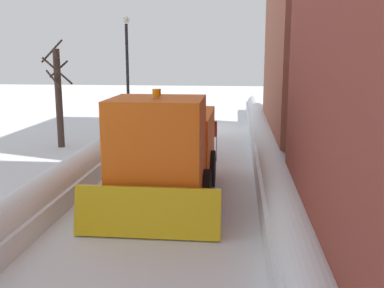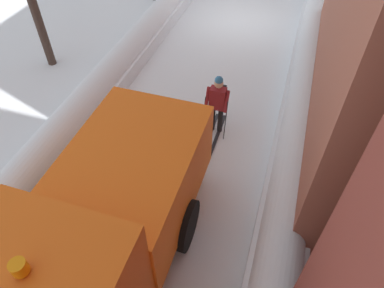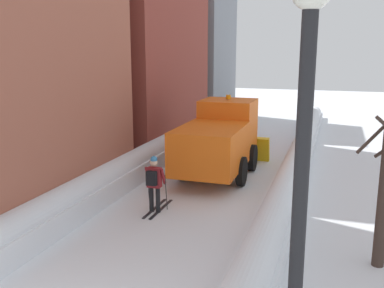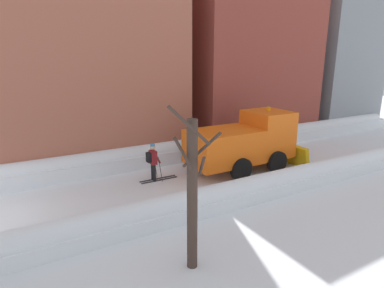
% 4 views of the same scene
% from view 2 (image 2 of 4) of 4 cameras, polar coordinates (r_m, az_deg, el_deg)
% --- Properties ---
extents(ground_plane, '(80.00, 80.00, 0.00)m').
position_cam_2_polar(ground_plane, '(8.13, -7.95, -12.21)').
color(ground_plane, white).
extents(snowbank_left, '(1.10, 36.00, 1.14)m').
position_cam_2_polar(snowbank_left, '(7.37, 14.13, -15.79)').
color(snowbank_left, white).
rests_on(snowbank_left, ground).
extents(snowbank_right, '(1.10, 36.00, 0.94)m').
position_cam_2_polar(snowbank_right, '(9.15, -25.54, -5.03)').
color(snowbank_right, white).
rests_on(snowbank_right, ground).
extents(plow_truck, '(3.20, 5.98, 3.12)m').
position_cam_2_polar(plow_truck, '(6.38, -14.53, -13.95)').
color(plow_truck, orange).
rests_on(plow_truck, ground).
extents(skier, '(0.62, 1.80, 1.81)m').
position_cam_2_polar(skier, '(9.32, 4.19, 6.85)').
color(skier, black).
rests_on(skier, ground).
extents(bare_tree_near, '(1.29, 1.31, 4.49)m').
position_cam_2_polar(bare_tree_near, '(12.62, -24.62, 20.20)').
color(bare_tree_near, '#3C2D26').
rests_on(bare_tree_near, ground).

